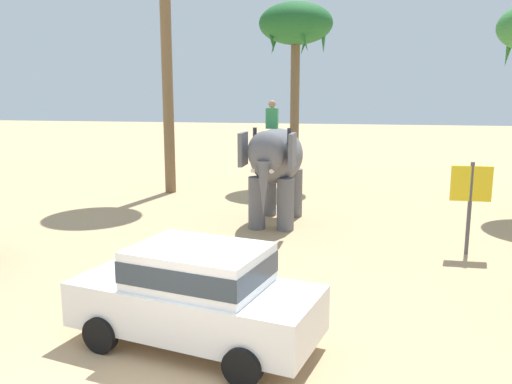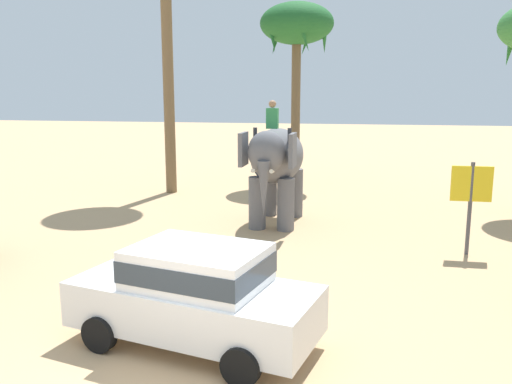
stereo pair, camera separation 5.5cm
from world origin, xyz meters
name	(u,v)px [view 1 (the left image)]	position (x,y,z in m)	size (l,w,h in m)	color
car_sedan_foreground	(196,292)	(-0.05, 1.27, 0.93)	(4.39, 2.62, 1.70)	white
elephant_with_mahout	(275,162)	(0.06, 9.58, 1.99)	(1.72, 3.90, 3.88)	slate
palm_tree_behind_elephant	(296,29)	(-0.19, 17.28, 6.78)	(3.20, 3.20, 7.90)	brown
signboard_yellow	(471,190)	(5.39, 7.35, 1.69)	(1.00, 0.10, 2.40)	#4C4C51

